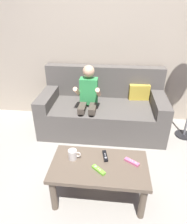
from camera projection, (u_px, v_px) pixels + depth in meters
The scene contains 9 objects.
ground_plane at pixel (85, 211), 1.85m from camera, with size 8.66×8.66×0.00m, color #9E998E.
wall_back at pixel (102, 36), 2.82m from camera, with size 4.33×0.05×2.50m, color #B2A38E.
couch at pixel (103, 110), 2.93m from camera, with size 1.71×0.80×0.86m.
person_seated_on_couch at pixel (88, 98), 2.67m from camera, with size 0.33×0.40×0.97m.
coffee_table at pixel (99, 170), 1.85m from camera, with size 0.88×0.48×0.39m.
game_remote_pink_near_edge at pixel (132, 162), 1.84m from camera, with size 0.14×0.11×0.03m.
game_remote_lime_center at pixel (99, 170), 1.75m from camera, with size 0.13×0.12×0.03m.
game_remote_black_far_corner at pixel (105, 156), 1.91m from camera, with size 0.06×0.14×0.03m.
coffee_mug at pixel (73, 154), 1.87m from camera, with size 0.12×0.08×0.09m.
Camera 1 is at (0.20, -1.17, 1.68)m, focal length 32.53 mm.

